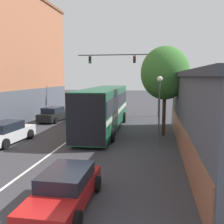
# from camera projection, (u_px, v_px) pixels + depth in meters

# --- Properties ---
(lane_center_line) EXTENTS (0.14, 40.59, 0.01)m
(lane_center_line) POSITION_uv_depth(u_px,v_px,m) (78.00, 134.00, 20.43)
(lane_center_line) COLOR silver
(lane_center_line) RESTS_ON ground_plane
(bus) EXTENTS (3.01, 12.66, 3.50)m
(bus) POSITION_uv_depth(u_px,v_px,m) (104.00, 107.00, 21.63)
(bus) COLOR #145133
(bus) RESTS_ON ground_plane
(hatchback_foreground) EXTENTS (1.91, 4.33, 1.23)m
(hatchback_foreground) POSITION_uv_depth(u_px,v_px,m) (65.00, 189.00, 9.00)
(hatchback_foreground) COLOR red
(hatchback_foreground) RESTS_ON ground_plane
(parked_car_left_near) EXTENTS (2.25, 4.26, 1.43)m
(parked_car_left_near) POSITION_uv_depth(u_px,v_px,m) (54.00, 114.00, 26.17)
(parked_car_left_near) COLOR black
(parked_car_left_near) RESTS_ON ground_plane
(parked_car_left_mid) EXTENTS (2.17, 4.69, 1.46)m
(parked_car_left_mid) POSITION_uv_depth(u_px,v_px,m) (6.00, 133.00, 17.50)
(parked_car_left_mid) COLOR silver
(parked_car_left_mid) RESTS_ON ground_plane
(traffic_signal_gantry) EXTENTS (9.34, 0.36, 7.16)m
(traffic_signal_gantry) POSITION_uv_depth(u_px,v_px,m) (135.00, 70.00, 29.19)
(traffic_signal_gantry) COLOR #333338
(traffic_signal_gantry) RESTS_ON ground_plane
(street_lamp) EXTENTS (0.35, 0.35, 4.46)m
(street_lamp) POSITION_uv_depth(u_px,v_px,m) (159.00, 103.00, 16.49)
(street_lamp) COLOR #47474C
(street_lamp) RESTS_ON ground_plane
(street_tree_near) EXTENTS (3.58, 3.23, 6.67)m
(street_tree_near) POSITION_uv_depth(u_px,v_px,m) (165.00, 73.00, 19.31)
(street_tree_near) COLOR #3D2D1E
(street_tree_near) RESTS_ON ground_plane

